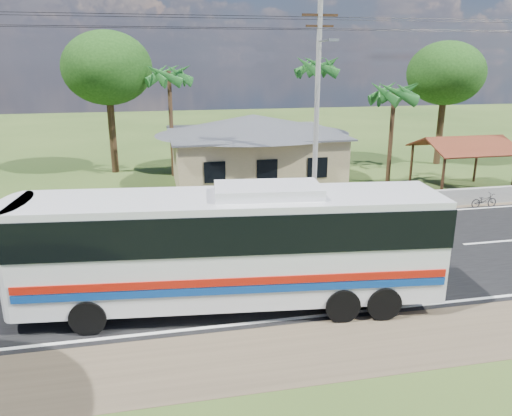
# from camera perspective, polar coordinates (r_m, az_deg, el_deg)

# --- Properties ---
(ground) EXTENTS (120.00, 120.00, 0.00)m
(ground) POSITION_cam_1_polar(r_m,az_deg,el_deg) (20.41, 4.19, -5.82)
(ground) COLOR #2B4518
(ground) RESTS_ON ground
(road) EXTENTS (120.00, 16.00, 0.03)m
(road) POSITION_cam_1_polar(r_m,az_deg,el_deg) (20.40, 4.19, -5.79)
(road) COLOR black
(road) RESTS_ON ground
(house) EXTENTS (12.40, 10.00, 5.00)m
(house) POSITION_cam_1_polar(r_m,az_deg,el_deg) (32.13, -0.33, 7.54)
(house) COLOR tan
(house) RESTS_ON ground
(waiting_shed) EXTENTS (5.20, 4.48, 3.35)m
(waiting_shed) POSITION_cam_1_polar(r_m,az_deg,el_deg) (32.66, 22.62, 6.55)
(waiting_shed) COLOR #342213
(waiting_shed) RESTS_ON ground
(concrete_barrier) EXTENTS (7.00, 0.30, 0.90)m
(concrete_barrier) POSITION_cam_1_polar(r_m,az_deg,el_deg) (30.23, 23.58, 1.26)
(concrete_barrier) COLOR #9E9E99
(concrete_barrier) RESTS_ON ground
(utility_poles) EXTENTS (32.80, 2.22, 11.00)m
(utility_poles) POSITION_cam_1_polar(r_m,az_deg,el_deg) (25.90, 6.29, 12.15)
(utility_poles) COLOR #9E9E99
(utility_poles) RESTS_ON ground
(palm_near) EXTENTS (2.80, 2.80, 6.70)m
(palm_near) POSITION_cam_1_polar(r_m,az_deg,el_deg) (32.69, 15.53, 12.52)
(palm_near) COLOR #47301E
(palm_near) RESTS_ON ground
(palm_mid) EXTENTS (2.80, 2.80, 8.20)m
(palm_mid) POSITION_cam_1_polar(r_m,az_deg,el_deg) (35.43, 7.07, 15.63)
(palm_mid) COLOR #47301E
(palm_mid) RESTS_ON ground
(palm_far) EXTENTS (2.80, 2.80, 7.70)m
(palm_far) POSITION_cam_1_polar(r_m,az_deg,el_deg) (34.12, -9.92, 14.65)
(palm_far) COLOR #47301E
(palm_far) RESTS_ON ground
(tree_behind_house) EXTENTS (6.00, 6.00, 9.61)m
(tree_behind_house) POSITION_cam_1_polar(r_m,az_deg,el_deg) (36.19, -16.65, 15.03)
(tree_behind_house) COLOR #47301E
(tree_behind_house) RESTS_ON ground
(tree_behind_shed) EXTENTS (5.60, 5.60, 9.02)m
(tree_behind_shed) POSITION_cam_1_polar(r_m,az_deg,el_deg) (40.19, 20.88, 14.14)
(tree_behind_shed) COLOR #47301E
(tree_behind_shed) RESTS_ON ground
(coach_bus) EXTENTS (13.36, 4.16, 4.08)m
(coach_bus) POSITION_cam_1_polar(r_m,az_deg,el_deg) (15.78, -2.60, -3.63)
(coach_bus) COLOR silver
(coach_bus) RESTS_ON ground
(motorcycle) EXTENTS (1.54, 0.57, 0.80)m
(motorcycle) POSITION_cam_1_polar(r_m,az_deg,el_deg) (29.74, 24.61, 0.79)
(motorcycle) COLOR black
(motorcycle) RESTS_ON ground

